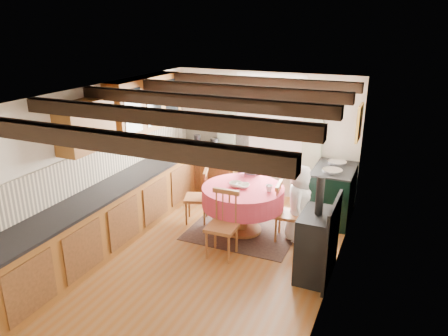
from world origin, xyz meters
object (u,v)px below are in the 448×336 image
at_px(chair_near, 222,225).
at_px(child_right, 299,203).
at_px(chair_right, 288,212).
at_px(cast_iron_stove, 317,228).
at_px(cup, 269,188).
at_px(child_far, 249,183).
at_px(aga_range, 332,193).
at_px(chair_left, 196,196).
at_px(dining_table, 243,210).

xyz_separation_m(chair_near, child_right, (0.89, 0.95, 0.12)).
height_order(chair_right, cast_iron_stove, cast_iron_stove).
distance_m(chair_near, child_right, 1.30).
distance_m(child_right, cup, 0.52).
height_order(chair_near, child_far, child_far).
distance_m(aga_range, cup, 1.40).
height_order(chair_right, aga_range, aga_range).
height_order(chair_left, cast_iron_stove, cast_iron_stove).
relative_size(dining_table, cast_iron_stove, 0.91).
relative_size(chair_right, child_right, 0.76).
bearing_deg(chair_near, cast_iron_stove, -0.89).
relative_size(chair_right, cup, 8.47).
bearing_deg(cast_iron_stove, chair_near, -179.00).
bearing_deg(chair_left, cast_iron_stove, 50.10).
xyz_separation_m(aga_range, child_right, (-0.36, -0.94, 0.14)).
height_order(dining_table, chair_right, chair_right).
distance_m(chair_near, aga_range, 2.26).
distance_m(dining_table, child_far, 0.67).
height_order(chair_near, chair_right, chair_near).
bearing_deg(cast_iron_stove, child_right, 117.03).
relative_size(aga_range, cup, 9.38).
height_order(aga_range, cast_iron_stove, cast_iron_stove).
bearing_deg(child_far, chair_left, 35.69).
relative_size(chair_left, cast_iron_stove, 0.66).
xyz_separation_m(dining_table, aga_range, (1.24, 1.08, 0.08)).
distance_m(chair_right, child_right, 0.22).
bearing_deg(aga_range, dining_table, -138.85).
height_order(dining_table, child_right, child_right).
relative_size(cast_iron_stove, child_far, 1.16).
relative_size(chair_left, child_far, 0.76).
xyz_separation_m(chair_right, child_right, (0.14, 0.09, 0.15)).
bearing_deg(cup, chair_left, 177.17).
xyz_separation_m(chair_near, chair_right, (0.75, 0.86, -0.03)).
relative_size(chair_right, child_far, 0.76).
height_order(chair_left, cup, chair_left).
bearing_deg(chair_left, chair_right, 70.64).
relative_size(dining_table, chair_right, 1.40).
bearing_deg(cast_iron_stove, chair_left, 159.07).
bearing_deg(chair_left, child_right, 73.60).
distance_m(dining_table, chair_right, 0.74).
height_order(chair_left, child_right, child_right).
bearing_deg(chair_right, aga_range, -31.41).
bearing_deg(chair_left, cup, 68.21).
xyz_separation_m(chair_right, cast_iron_stove, (0.61, -0.84, 0.25)).
bearing_deg(child_right, aga_range, -31.30).
bearing_deg(chair_near, chair_left, 132.56).
relative_size(child_right, cup, 11.13).
distance_m(dining_table, aga_range, 1.64).
bearing_deg(child_right, cup, 97.53).
bearing_deg(chair_near, aga_range, 54.63).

